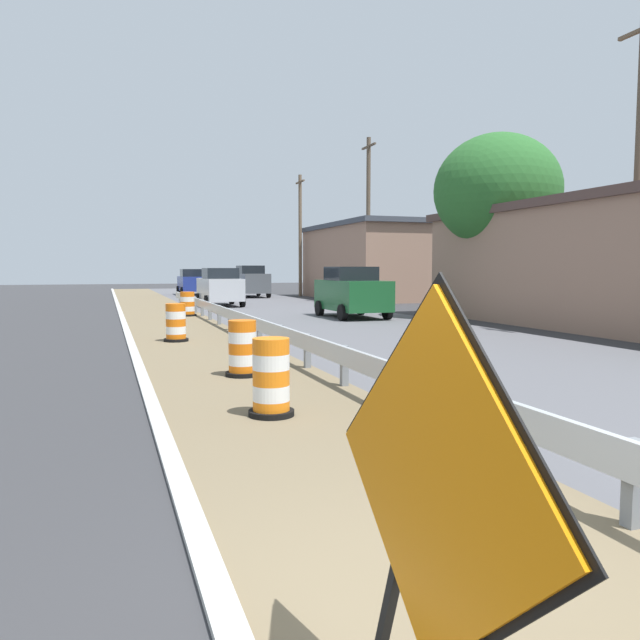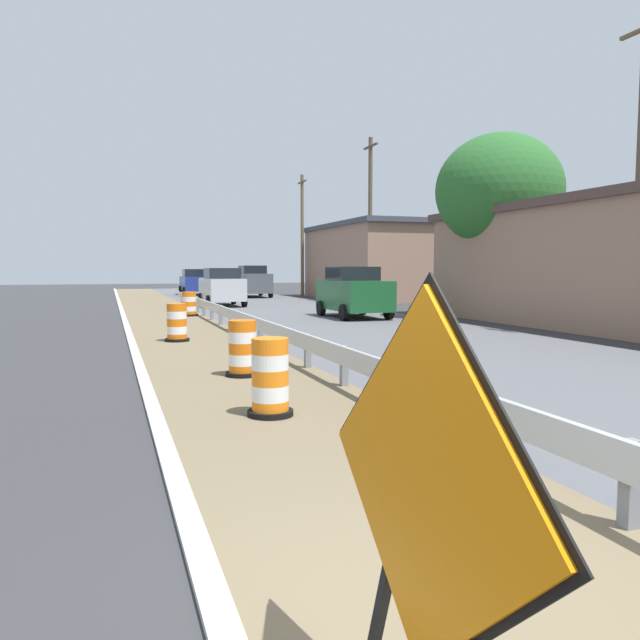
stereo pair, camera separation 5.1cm
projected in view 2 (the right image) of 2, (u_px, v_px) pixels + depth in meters
The scene contains 17 objects.
ground_plane at pixel (461, 624), 3.52m from camera, with size 160.00×160.00×0.00m, color #333335.
median_dirt_strip at pixel (528, 609), 3.66m from camera, with size 3.31×120.00×0.01m, color #706047.
guardrail_median at pixel (428, 390), 7.65m from camera, with size 0.18×57.41×0.71m.
warning_sign_diamond at pixel (425, 498), 2.57m from camera, with size 0.15×1.74×2.01m.
traffic_barrel_nearest at pixel (270, 381), 8.43m from camera, with size 0.63×0.63×1.07m.
traffic_barrel_close at pixel (243, 351), 11.56m from camera, with size 0.65×0.65×1.05m.
traffic_barrel_mid at pixel (177, 324), 17.06m from camera, with size 0.68×0.68×1.05m.
traffic_barrel_far at pixel (189, 305), 26.11m from camera, with size 0.75×0.75×1.02m.
car_lead_near_lane at pixel (222, 287), 33.16m from camera, with size 2.09×4.32×2.03m.
car_trailing_near_lane at pixel (354, 292), 25.28m from camera, with size 2.15×4.04×2.08m.
car_lead_far_lane at pixel (194, 282), 46.66m from camera, with size 2.07×4.31×1.96m.
car_mid_far_lane at pixel (253, 281), 43.46m from camera, with size 2.06×4.79×2.20m.
roadside_shop_far at pixel (389, 261), 41.16m from camera, with size 8.37×12.10×4.93m.
utility_pole_near at pixel (640, 172), 17.42m from camera, with size 0.24×1.80×9.17m.
utility_pole_mid at pixel (370, 218), 35.51m from camera, with size 0.24×1.80×9.46m.
utility_pole_far at pixel (302, 234), 44.21m from camera, with size 0.24×1.80×8.65m.
tree_roadside at pixel (499, 191), 24.64m from camera, with size 5.02×5.02×7.37m.
Camera 2 is at (-1.85, -2.92, 2.02)m, focal length 34.66 mm.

